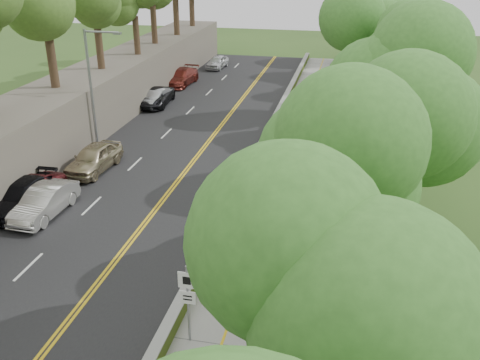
# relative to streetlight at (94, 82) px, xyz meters

# --- Properties ---
(ground) EXTENTS (140.00, 140.00, 0.00)m
(ground) POSITION_rel_streetlight_xyz_m (10.46, -14.00, -4.64)
(ground) COLOR #33511E
(ground) RESTS_ON ground
(road) EXTENTS (11.20, 66.00, 0.04)m
(road) POSITION_rel_streetlight_xyz_m (5.06, 1.00, -4.62)
(road) COLOR black
(road) RESTS_ON ground
(sidewalk) EXTENTS (4.20, 66.00, 0.05)m
(sidewalk) POSITION_rel_streetlight_xyz_m (13.01, 1.00, -4.61)
(sidewalk) COLOR gray
(sidewalk) RESTS_ON ground
(jersey_barrier) EXTENTS (0.42, 66.00, 0.60)m
(jersey_barrier) POSITION_rel_streetlight_xyz_m (10.71, 1.00, -4.34)
(jersey_barrier) COLOR #A3DD1C
(jersey_barrier) RESTS_ON ground
(rock_embankment) EXTENTS (5.00, 66.00, 4.00)m
(rock_embankment) POSITION_rel_streetlight_xyz_m (-3.04, 1.00, -2.64)
(rock_embankment) COLOR #595147
(rock_embankment) RESTS_ON ground
(chainlink_fence) EXTENTS (0.04, 66.00, 2.00)m
(chainlink_fence) POSITION_rel_streetlight_xyz_m (15.11, 1.00, -3.64)
(chainlink_fence) COLOR slate
(chainlink_fence) RESTS_ON ground
(trees_fenceside) EXTENTS (7.00, 66.00, 14.00)m
(trees_fenceside) POSITION_rel_streetlight_xyz_m (17.46, 1.00, 2.36)
(trees_fenceside) COLOR #458630
(trees_fenceside) RESTS_ON ground
(streetlight) EXTENTS (2.52, 0.22, 8.00)m
(streetlight) POSITION_rel_streetlight_xyz_m (0.00, 0.00, 0.00)
(streetlight) COLOR gray
(streetlight) RESTS_ON ground
(signpost) EXTENTS (0.62, 0.09, 3.10)m
(signpost) POSITION_rel_streetlight_xyz_m (11.51, -17.02, -2.68)
(signpost) COLOR gray
(signpost) RESTS_ON sidewalk
(construction_barrel) EXTENTS (0.50, 0.50, 0.83)m
(construction_barrel) POSITION_rel_streetlight_xyz_m (13.46, 5.86, -4.18)
(construction_barrel) COLOR #D36208
(construction_barrel) RESTS_ON sidewalk
(concrete_block) EXTENTS (1.34, 1.13, 0.78)m
(concrete_block) POSITION_rel_streetlight_xyz_m (14.17, -14.35, -4.20)
(concrete_block) COLOR slate
(concrete_block) RESTS_ON sidewalk
(car_1) EXTENTS (1.72, 4.57, 1.49)m
(car_1) POSITION_rel_streetlight_xyz_m (1.46, -9.46, -3.86)
(car_1) COLOR silver
(car_1) RESTS_ON road
(car_2) EXTENTS (2.29, 4.88, 1.35)m
(car_2) POSITION_rel_streetlight_xyz_m (-0.14, -8.43, -3.93)
(car_2) COLOR maroon
(car_2) RESTS_ON road
(car_3) EXTENTS (2.13, 5.01, 1.44)m
(car_3) POSITION_rel_streetlight_xyz_m (-0.14, -9.01, -3.88)
(car_3) COLOR black
(car_3) RESTS_ON road
(car_4) EXTENTS (2.22, 4.88, 1.62)m
(car_4) POSITION_rel_streetlight_xyz_m (1.26, -3.49, -3.79)
(car_4) COLOR tan
(car_4) RESTS_ON road
(car_5) EXTENTS (1.91, 4.42, 1.42)m
(car_5) POSITION_rel_streetlight_xyz_m (-0.06, 10.74, -3.89)
(car_5) COLOR #9EA0A4
(car_5) RESTS_ON road
(car_6) EXTENTS (2.75, 5.34, 1.44)m
(car_6) POSITION_rel_streetlight_xyz_m (-0.14, 10.93, -3.88)
(car_6) COLOR black
(car_6) RESTS_ON road
(car_7) EXTENTS (2.56, 5.50, 1.55)m
(car_7) POSITION_rel_streetlight_xyz_m (-0.14, 18.16, -3.82)
(car_7) COLOR maroon
(car_7) RESTS_ON road
(car_8) EXTENTS (1.98, 4.19, 1.38)m
(car_8) POSITION_rel_streetlight_xyz_m (1.46, 26.19, -3.91)
(car_8) COLOR silver
(car_8) RESTS_ON road
(painter_0) EXTENTS (0.65, 0.94, 1.83)m
(painter_0) POSITION_rel_streetlight_xyz_m (11.21, -13.00, -3.68)
(painter_0) COLOR #D7B204
(painter_0) RESTS_ON sidewalk
(painter_1) EXTENTS (0.56, 0.70, 1.67)m
(painter_1) POSITION_rel_streetlight_xyz_m (11.60, -10.58, -3.75)
(painter_1) COLOR beige
(painter_1) RESTS_ON sidewalk
(painter_2) EXTENTS (0.73, 0.85, 1.54)m
(painter_2) POSITION_rel_streetlight_xyz_m (11.21, -11.95, -3.82)
(painter_2) COLOR black
(painter_2) RESTS_ON sidewalk
(painter_3) EXTENTS (1.08, 1.41, 1.92)m
(painter_3) POSITION_rel_streetlight_xyz_m (11.91, -8.34, -3.63)
(painter_3) COLOR #9F6434
(painter_3) RESTS_ON sidewalk
(person_far) EXTENTS (0.96, 0.42, 1.63)m
(person_far) POSITION_rel_streetlight_xyz_m (13.26, 13.70, -3.78)
(person_far) COLOR black
(person_far) RESTS_ON sidewalk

